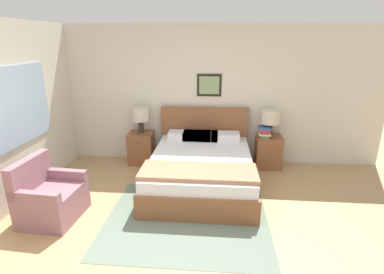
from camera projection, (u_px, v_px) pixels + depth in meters
The scene contains 15 objects.
ground_plane at pixel (171, 251), 3.45m from camera, with size 16.00×16.00×0.00m, color tan.
wall_back at pixel (192, 95), 5.71m from camera, with size 7.15×0.09×2.60m.
wall_left at pixel (27, 110), 4.55m from camera, with size 0.08×5.18×2.60m.
area_rug_main at pixel (187, 219), 4.06m from camera, with size 2.17×1.88×0.01m.
bed at pixel (201, 168), 4.93m from camera, with size 1.66×2.17×1.10m.
armchair at pixel (50, 198), 4.02m from camera, with size 0.72×0.81×0.85m.
nightstand_near_window at pixel (141, 148), 5.83m from camera, with size 0.46×0.44×0.62m.
nightstand_by_door at pixel (268, 152), 5.63m from camera, with size 0.46×0.44×0.62m.
table_lamp_near_window at pixel (141, 115), 5.64m from camera, with size 0.34×0.34×0.49m.
table_lamp_by_door at pixel (270, 118), 5.44m from camera, with size 0.34×0.34×0.49m.
book_thick_bottom at pixel (264, 135), 5.49m from camera, with size 0.17×0.28×0.04m.
book_hardcover_middle at pixel (264, 133), 5.48m from camera, with size 0.22×0.27×0.03m.
book_novel_upper at pixel (264, 132), 5.47m from camera, with size 0.18×0.28×0.03m.
book_slim_near_top at pixel (265, 130), 5.46m from camera, with size 0.20×0.25×0.04m.
book_paperback_top at pixel (265, 128), 5.45m from camera, with size 0.22×0.23×0.04m.
Camera 1 is at (0.49, -2.84, 2.33)m, focal length 28.00 mm.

